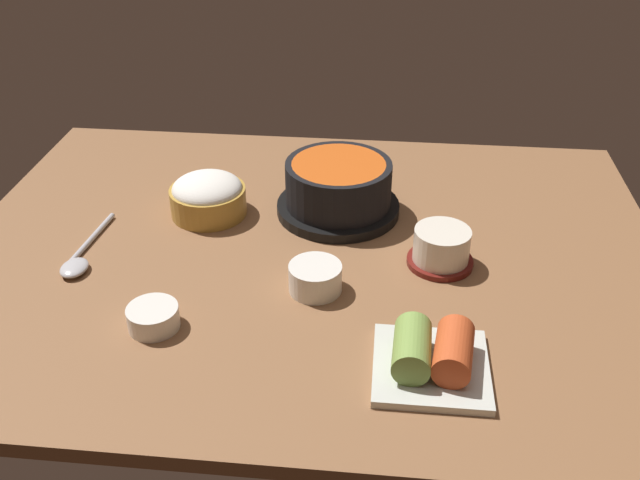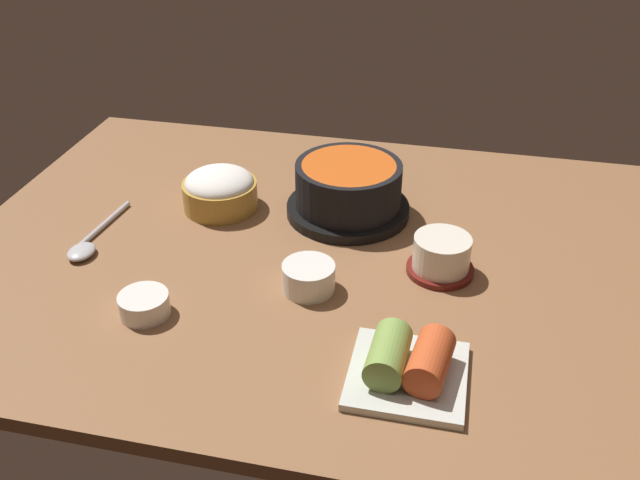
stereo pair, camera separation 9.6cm
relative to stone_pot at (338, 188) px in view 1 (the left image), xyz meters
The scene contains 8 objects.
dining_table 12.65cm from the stone_pot, 107.35° to the right, with size 100.00×76.00×2.00cm, color brown.
stone_pot is the anchor object (origin of this frame).
rice_bowl 19.79cm from the stone_pot, behind, with size 11.48×11.48×6.30cm.
tea_cup_with_saucer 19.71cm from the stone_pot, 40.23° to the right, with size 9.06×9.06×5.33cm.
banchan_cup_center 20.51cm from the stone_pot, 93.71° to the right, with size 6.89×6.89×3.71cm.
kimchi_plate 36.68cm from the stone_pot, 69.02° to the right, with size 12.85×12.85×5.22cm.
side_bowl_near 35.91cm from the stone_pot, 123.67° to the right, with size 6.24×6.24×2.81cm.
spoon 38.54cm from the stone_pot, 152.84° to the right, with size 3.60×16.91×1.35cm.
Camera 1 is at (10.23, -82.60, 56.53)cm, focal length 39.55 mm.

